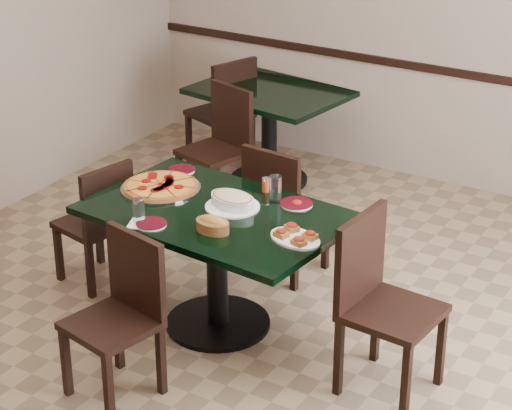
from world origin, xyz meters
The scene contains 20 objects.
floor centered at (0.00, 0.00, 0.00)m, with size 5.50×5.50×0.00m, color #836A4B.
main_table centered at (-0.24, 0.04, 0.57)m, with size 1.52×1.05×0.75m.
back_table centered at (-1.08, 2.05, 0.52)m, with size 1.21×0.95×0.75m.
chair_far centered at (-0.23, 0.75, 0.50)m, with size 0.45×0.45×0.90m.
chair_near centered at (-0.31, -0.74, 0.49)m, with size 0.49×0.49×0.88m.
chair_right centered at (0.80, -0.02, 0.55)m, with size 0.49×0.49×0.97m.
chair_left centered at (-1.14, 0.09, 0.46)m, with size 0.46×0.46×0.83m.
back_chair_near centered at (-1.17, 1.52, 0.50)m, with size 0.51×0.51×0.89m.
back_chair_left centered at (-1.52, 2.12, 0.51)m, with size 0.54×0.54×0.91m.
pepperoni_pizza centered at (-0.68, 0.12, 0.77)m, with size 0.47×0.47×0.04m.
lasagna_casserole centered at (-0.18, 0.12, 0.80)m, with size 0.31×0.31×0.09m.
bread_basket centered at (-0.11, -0.19, 0.79)m, with size 0.21×0.15×0.09m.
bruschetta_platter centered at (0.32, -0.05, 0.77)m, with size 0.36×0.29×0.05m.
side_plate_near centered at (-0.44, -0.30, 0.76)m, with size 0.17×0.17×0.02m.
side_plate_far_r centered at (0.11, 0.34, 0.76)m, with size 0.19×0.19×0.03m.
side_plate_far_l centered at (-0.73, 0.41, 0.76)m, with size 0.17×0.17×0.02m.
napkin_setting centered at (-0.49, -0.31, 0.75)m, with size 0.20×0.20×0.01m.
water_glass_a centered at (-0.02, 0.32, 0.83)m, with size 0.07×0.07×0.15m, color silver.
water_glass_b centered at (-0.51, -0.31, 0.82)m, with size 0.07×0.07×0.14m, color silver.
pepper_shaker centered at (-0.13, 0.41, 0.79)m, with size 0.05×0.05×0.08m.
Camera 1 is at (2.58, -4.19, 3.13)m, focal length 70.00 mm.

